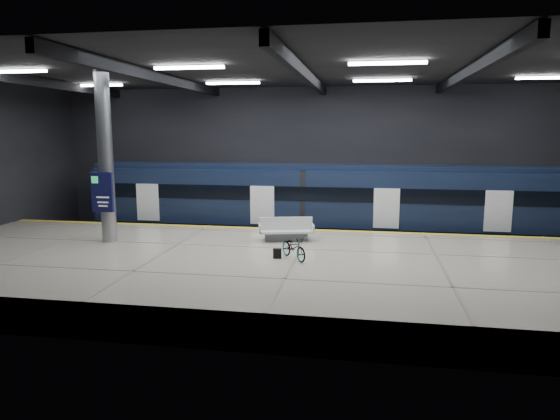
# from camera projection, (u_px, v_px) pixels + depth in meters

# --- Properties ---
(ground) EXTENTS (30.00, 30.00, 0.00)m
(ground) POSITION_uv_depth(u_px,v_px,m) (304.00, 269.00, 20.46)
(ground) COLOR black
(ground) RESTS_ON ground
(room_shell) EXTENTS (30.10, 16.10, 8.05)m
(room_shell) POSITION_uv_depth(u_px,v_px,m) (305.00, 128.00, 19.57)
(room_shell) COLOR black
(room_shell) RESTS_ON ground
(platform) EXTENTS (30.00, 11.00, 1.10)m
(platform) POSITION_uv_depth(u_px,v_px,m) (296.00, 273.00, 17.95)
(platform) COLOR beige
(platform) RESTS_ON ground
(safety_strip) EXTENTS (30.00, 0.40, 0.01)m
(safety_strip) POSITION_uv_depth(u_px,v_px,m) (312.00, 230.00, 22.97)
(safety_strip) COLOR gold
(safety_strip) RESTS_ON platform
(rails) EXTENTS (30.00, 1.52, 0.16)m
(rails) POSITION_uv_depth(u_px,v_px,m) (317.00, 239.00, 25.80)
(rails) COLOR gray
(rails) RESTS_ON ground
(train) EXTENTS (29.40, 2.84, 3.79)m
(train) POSITION_uv_depth(u_px,v_px,m) (361.00, 202.00, 25.12)
(train) COLOR black
(train) RESTS_ON ground
(bench) EXTENTS (2.42, 1.45, 1.00)m
(bench) POSITION_uv_depth(u_px,v_px,m) (286.00, 232.00, 20.73)
(bench) COLOR #595B60
(bench) RESTS_ON platform
(bicycle) EXTENTS (1.43, 1.62, 0.85)m
(bicycle) POSITION_uv_depth(u_px,v_px,m) (294.00, 247.00, 17.75)
(bicycle) COLOR #99999E
(bicycle) RESTS_ON platform
(pannier_bag) EXTENTS (0.32, 0.22, 0.35)m
(pannier_bag) POSITION_uv_depth(u_px,v_px,m) (277.00, 253.00, 17.89)
(pannier_bag) COLOR black
(pannier_bag) RESTS_ON platform
(info_column) EXTENTS (0.90, 0.78, 6.90)m
(info_column) POSITION_uv_depth(u_px,v_px,m) (105.00, 160.00, 20.11)
(info_column) COLOR #9EA0A5
(info_column) RESTS_ON platform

